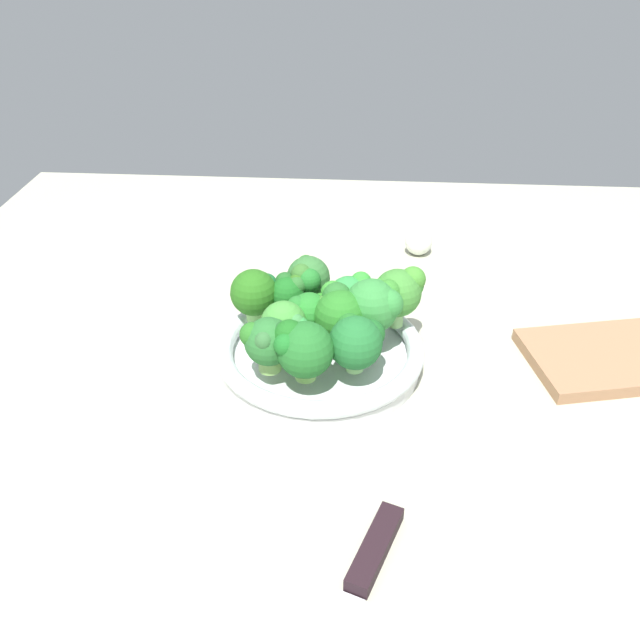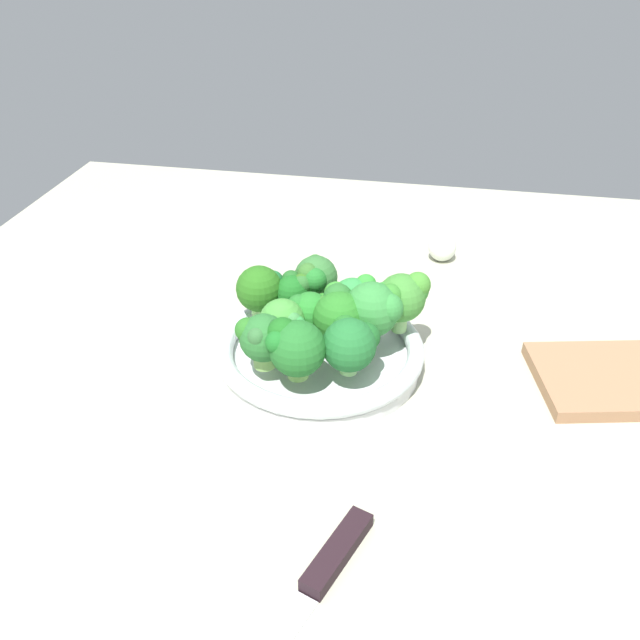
# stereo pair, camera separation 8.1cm
# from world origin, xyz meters

# --- Properties ---
(ground_plane) EXTENTS (1.30, 1.30, 0.03)m
(ground_plane) POSITION_xyz_m (0.00, 0.00, -0.01)
(ground_plane) COLOR #AEAF96
(bowl) EXTENTS (0.26, 0.26, 0.04)m
(bowl) POSITION_xyz_m (-0.02, 0.02, 0.02)
(bowl) COLOR silver
(bowl) RESTS_ON ground_plane
(broccoli_floret_0) EXTENTS (0.06, 0.06, 0.07)m
(broccoli_floret_0) POSITION_xyz_m (-0.07, -0.05, 0.08)
(broccoli_floret_0) COLOR #96CA66
(broccoli_floret_0) RESTS_ON bowl
(broccoli_floret_1) EXTENTS (0.07, 0.07, 0.08)m
(broccoli_floret_1) POSITION_xyz_m (0.05, 0.03, 0.09)
(broccoli_floret_1) COLOR #90D367
(broccoli_floret_1) RESTS_ON bowl
(broccoli_floret_2) EXTENTS (0.07, 0.05, 0.07)m
(broccoli_floret_2) POSITION_xyz_m (0.01, 0.06, 0.08)
(broccoli_floret_2) COLOR #7CBA54
(broccoli_floret_2) RESTS_ON bowl
(broccoli_floret_3) EXTENTS (0.06, 0.06, 0.07)m
(broccoli_floret_3) POSITION_xyz_m (0.03, -0.04, 0.08)
(broccoli_floret_3) COLOR #90CC74
(broccoli_floret_3) RESTS_ON bowl
(broccoli_floret_4) EXTENTS (0.05, 0.05, 0.06)m
(broccoli_floret_4) POSITION_xyz_m (-0.06, 0.07, 0.08)
(broccoli_floret_4) COLOR #88CD5B
(broccoli_floret_4) RESTS_ON bowl
(broccoli_floret_5) EXTENTS (0.07, 0.06, 0.07)m
(broccoli_floret_5) POSITION_xyz_m (-0.04, -0.06, 0.08)
(broccoli_floret_5) COLOR #81BC53
(broccoli_floret_5) RESTS_ON bowl
(broccoli_floret_6) EXTENTS (0.06, 0.05, 0.06)m
(broccoli_floret_6) POSITION_xyz_m (-0.06, -0.01, 0.07)
(broccoli_floret_6) COLOR #8EC75B
(broccoli_floret_6) RESTS_ON bowl
(broccoli_floret_7) EXTENTS (0.06, 0.07, 0.07)m
(broccoli_floret_7) POSITION_xyz_m (0.00, 0.01, 0.08)
(broccoli_floret_7) COLOR #83C860
(broccoli_floret_7) RESTS_ON bowl
(broccoli_floret_8) EXTENTS (0.06, 0.07, 0.07)m
(broccoli_floret_8) POSITION_xyz_m (-0.04, 0.09, 0.08)
(broccoli_floret_8) COLOR #94BD56
(broccoli_floret_8) RESTS_ON bowl
(broccoli_floret_9) EXTENTS (0.06, 0.07, 0.07)m
(broccoli_floret_9) POSITION_xyz_m (-0.10, 0.06, 0.08)
(broccoli_floret_9) COLOR #92D66F
(broccoli_floret_9) RESTS_ON bowl
(broccoli_floret_10) EXTENTS (0.06, 0.05, 0.06)m
(broccoli_floret_10) POSITION_xyz_m (-0.03, 0.02, 0.07)
(broccoli_floret_10) COLOR #95C766
(broccoli_floret_10) RESTS_ON bowl
(broccoli_floret_11) EXTENTS (0.07, 0.06, 0.08)m
(broccoli_floret_11) POSITION_xyz_m (0.08, 0.06, 0.09)
(broccoli_floret_11) COLOR #8FC774
(broccoli_floret_11) RESTS_ON bowl
(knife) EXTENTS (0.12, 0.26, 0.01)m
(knife) POSITION_xyz_m (0.03, -0.31, 0.01)
(knife) COLOR silver
(knife) RESTS_ON ground_plane
(cutting_board) EXTENTS (0.23, 0.18, 0.02)m
(cutting_board) POSITION_xyz_m (0.35, 0.05, 0.01)
(cutting_board) COLOR #A1724F
(cutting_board) RESTS_ON ground_plane
(garlic_bulb) EXTENTS (0.04, 0.04, 0.04)m
(garlic_bulb) POSITION_xyz_m (0.12, 0.33, 0.02)
(garlic_bulb) COLOR silver
(garlic_bulb) RESTS_ON ground_plane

